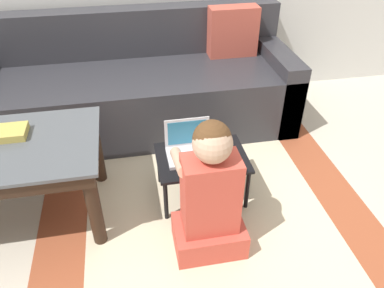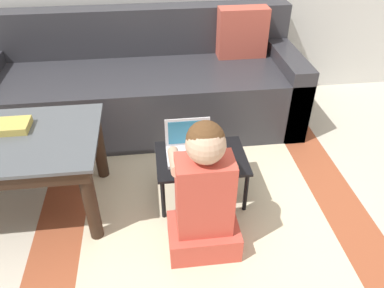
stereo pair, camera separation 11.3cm
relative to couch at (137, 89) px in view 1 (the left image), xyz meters
name	(u,v)px [view 1 (the left image)]	position (x,y,z in m)	size (l,w,h in m)	color
ground_plane	(193,222)	(0.21, -1.10, -0.29)	(16.00, 16.00, 0.00)	beige
area_rug	(208,217)	(0.30, -1.08, -0.28)	(1.87, 1.87, 0.01)	#9E4C2D
couch	(137,89)	(0.00, 0.00, 0.00)	(2.28, 0.81, 0.81)	#2D2D33
laptop_desk	(202,162)	(0.30, -0.89, -0.03)	(0.51, 0.36, 0.29)	black
laptop	(189,150)	(0.24, -0.86, 0.04)	(0.25, 0.19, 0.20)	silver
computer_mouse	(222,152)	(0.42, -0.90, 0.02)	(0.07, 0.11, 0.04)	silver
person_seated	(210,197)	(0.26, -1.27, 0.06)	(0.35, 0.41, 0.76)	#CC4C3D
book_on_table	(6,133)	(-0.69, -0.80, 0.23)	(0.20, 0.14, 0.04)	tan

